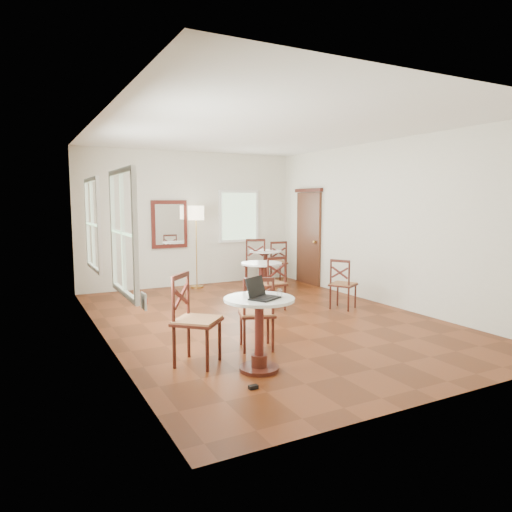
{
  "coord_description": "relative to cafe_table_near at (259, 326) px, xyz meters",
  "views": [
    {
      "loc": [
        -3.54,
        -6.47,
        1.9
      ],
      "look_at": [
        0.0,
        0.3,
        1.0
      ],
      "focal_mm": 32.57,
      "sensor_mm": 36.0,
      "label": 1
    }
  ],
  "objects": [
    {
      "name": "power_adapter",
      "position": [
        -0.3,
        -0.43,
        -0.5
      ],
      "size": [
        0.1,
        0.06,
        0.04
      ],
      "primitive_type": "cube",
      "color": "black",
      "rests_on": "ground"
    },
    {
      "name": "navy_mug",
      "position": [
        -0.0,
        0.07,
        0.37
      ],
      "size": [
        0.13,
        0.08,
        0.1
      ],
      "color": "black",
      "rests_on": "cafe_table_near"
    },
    {
      "name": "cafe_table_back",
      "position": [
        2.68,
        4.73,
        -0.03
      ],
      "size": [
        0.75,
        0.75,
        0.79
      ],
      "color": "#421910",
      "rests_on": "ground"
    },
    {
      "name": "mouse",
      "position": [
        -0.03,
        0.07,
        0.34
      ],
      "size": [
        0.1,
        0.07,
        0.04
      ],
      "primitive_type": "ellipsoid",
      "rotation": [
        0.0,
        0.0,
        -0.18
      ],
      "color": "black",
      "rests_on": "cafe_table_near"
    },
    {
      "name": "laptop",
      "position": [
        -0.0,
        -0.05,
        0.38
      ],
      "size": [
        0.42,
        0.4,
        0.23
      ],
      "rotation": [
        0.0,
        0.0,
        0.52
      ],
      "color": "black",
      "rests_on": "cafe_table_near"
    },
    {
      "name": "floor_lamp",
      "position": [
        1.17,
        5.15,
        1.01
      ],
      "size": [
        0.35,
        0.35,
        1.81
      ],
      "color": "#BF8C3F",
      "rests_on": "ground"
    },
    {
      "name": "room_shell",
      "position": [
        1.1,
        2.27,
        1.37
      ],
      "size": [
        5.02,
        7.02,
        3.01
      ],
      "color": "silver",
      "rests_on": "ground"
    },
    {
      "name": "chair_near_b",
      "position": [
        -0.57,
        0.53,
        0.01
      ],
      "size": [
        0.7,
        0.7,
        1.07
      ],
      "rotation": [
        0.0,
        0.0,
        0.82
      ],
      "color": "#421910",
      "rests_on": "ground"
    },
    {
      "name": "water_glass",
      "position": [
        0.19,
        -0.12,
        0.37
      ],
      "size": [
        0.06,
        0.06,
        0.1
      ],
      "primitive_type": "cylinder",
      "color": "white",
      "rests_on": "cafe_table_near"
    },
    {
      "name": "chair_mid_b",
      "position": [
        2.74,
        2.0,
        -0.07
      ],
      "size": [
        0.56,
        0.56,
        0.9
      ],
      "rotation": [
        0.0,
        0.0,
        2.1
      ],
      "color": "#421910",
      "rests_on": "ground"
    },
    {
      "name": "cafe_table_mid",
      "position": [
        1.6,
        2.92,
        -0.03
      ],
      "size": [
        0.75,
        0.75,
        0.79
      ],
      "color": "#421910",
      "rests_on": "ground"
    },
    {
      "name": "chair_mid_a",
      "position": [
        1.59,
        2.52,
        -0.04
      ],
      "size": [
        0.47,
        0.47,
        0.95
      ],
      "rotation": [
        0.0,
        0.0,
        3.21
      ],
      "color": "#421910",
      "rests_on": "ground"
    },
    {
      "name": "ground",
      "position": [
        1.16,
        2.0,
        -0.52
      ],
      "size": [
        7.0,
        7.0,
        0.0
      ],
      "primitive_type": "plane",
      "color": "#5D2710",
      "rests_on": "ground"
    },
    {
      "name": "chair_back_b",
      "position": [
        2.33,
        4.57,
        0.01
      ],
      "size": [
        0.67,
        0.67,
        1.07
      ],
      "rotation": [
        0.0,
        0.0,
        -0.51
      ],
      "color": "#421910",
      "rests_on": "ground"
    },
    {
      "name": "cafe_table_near",
      "position": [
        0.0,
        0.0,
        0.0
      ],
      "size": [
        0.79,
        0.79,
        0.84
      ],
      "color": "#421910",
      "rests_on": "ground"
    },
    {
      "name": "chair_near_a",
      "position": [
        0.33,
        0.69,
        -0.04
      ],
      "size": [
        0.56,
        0.56,
        0.96
      ],
      "rotation": [
        0.0,
        0.0,
        2.81
      ],
      "color": "#421910",
      "rests_on": "ground"
    },
    {
      "name": "chair_back_a",
      "position": [
        3.02,
        4.84,
        -0.03
      ],
      "size": [
        0.52,
        0.52,
        0.99
      ],
      "rotation": [
        0.0,
        0.0,
        2.98
      ],
      "color": "#421910",
      "rests_on": "ground"
    }
  ]
}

